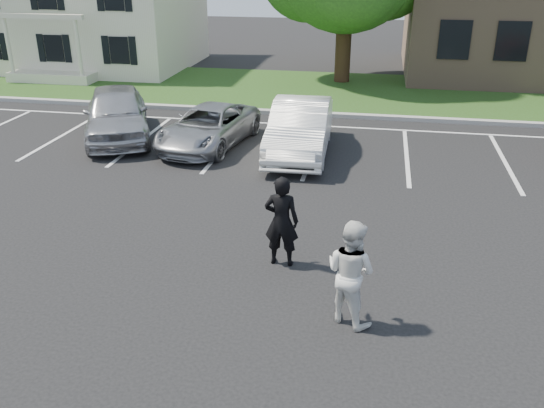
# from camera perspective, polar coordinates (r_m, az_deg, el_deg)

# --- Properties ---
(ground_plane) EXTENTS (90.00, 90.00, 0.00)m
(ground_plane) POSITION_cam_1_polar(r_m,az_deg,el_deg) (10.62, -1.00, -8.35)
(ground_plane) COLOR black
(ground_plane) RESTS_ON ground
(curb) EXTENTS (40.00, 0.30, 0.15)m
(curb) POSITION_cam_1_polar(r_m,az_deg,el_deg) (21.60, 5.42, 8.81)
(curb) COLOR #969691
(curb) RESTS_ON ground
(grass_strip) EXTENTS (44.00, 8.00, 0.08)m
(grass_strip) POSITION_cam_1_polar(r_m,az_deg,el_deg) (25.48, 6.31, 11.02)
(grass_strip) COLOR #24400F
(grass_strip) RESTS_ON ground
(stall_lines) EXTENTS (34.00, 5.36, 0.01)m
(stall_lines) POSITION_cam_1_polar(r_m,az_deg,el_deg) (18.63, 8.80, 5.94)
(stall_lines) COLOR silver
(stall_lines) RESTS_ON ground
(man_black_suit) EXTENTS (0.68, 0.45, 1.83)m
(man_black_suit) POSITION_cam_1_polar(r_m,az_deg,el_deg) (10.99, 0.95, -1.72)
(man_black_suit) COLOR black
(man_black_suit) RESTS_ON ground
(man_white_shirt) EXTENTS (1.11, 1.06, 1.81)m
(man_white_shirt) POSITION_cam_1_polar(r_m,az_deg,el_deg) (9.41, 7.79, -6.70)
(man_white_shirt) COLOR silver
(man_white_shirt) RESTS_ON ground
(car_silver_west) EXTENTS (3.77, 5.23, 1.65)m
(car_silver_west) POSITION_cam_1_polar(r_m,az_deg,el_deg) (19.45, -15.15, 8.69)
(car_silver_west) COLOR #ACACB0
(car_silver_west) RESTS_ON ground
(car_silver_minivan) EXTENTS (2.72, 4.67, 1.22)m
(car_silver_minivan) POSITION_cam_1_polar(r_m,az_deg,el_deg) (18.16, -6.31, 7.62)
(car_silver_minivan) COLOR #97999E
(car_silver_minivan) RESTS_ON ground
(car_white_sedan) EXTENTS (1.84, 4.85, 1.58)m
(car_white_sedan) POSITION_cam_1_polar(r_m,az_deg,el_deg) (17.30, 2.80, 7.51)
(car_white_sedan) COLOR white
(car_white_sedan) RESTS_ON ground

